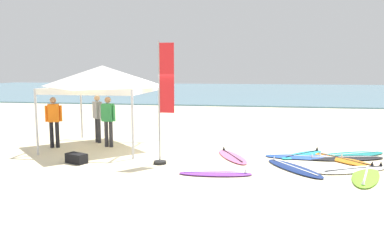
{
  "coord_description": "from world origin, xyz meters",
  "views": [
    {
      "loc": [
        2.73,
        -11.61,
        2.68
      ],
      "look_at": [
        0.56,
        0.8,
        1.0
      ],
      "focal_mm": 36.76,
      "sensor_mm": 36.0,
      "label": 1
    }
  ],
  "objects_px": {
    "surfboard_white": "(354,170)",
    "surfboard_orange": "(344,160)",
    "gear_bag_near_tent": "(76,158)",
    "surfboard_black": "(344,158)",
    "surfboard_lime": "(366,176)",
    "banner_flag": "(163,108)",
    "surfboard_cyan": "(302,155)",
    "canopy_tent": "(102,77)",
    "surfboard_pink": "(232,156)",
    "surfboard_blue": "(307,157)",
    "surfboard_purple": "(216,173)",
    "person_green": "(108,118)",
    "person_orange": "(54,119)",
    "surfboard_teal": "(349,155)",
    "person_grey": "(98,115)",
    "surfboard_navy": "(294,168)"
  },
  "relations": [
    {
      "from": "canopy_tent",
      "to": "surfboard_cyan",
      "type": "distance_m",
      "value": 6.93
    },
    {
      "from": "canopy_tent",
      "to": "person_orange",
      "type": "relative_size",
      "value": 1.87
    },
    {
      "from": "surfboard_white",
      "to": "surfboard_lime",
      "type": "bearing_deg",
      "value": -76.16
    },
    {
      "from": "surfboard_white",
      "to": "surfboard_blue",
      "type": "relative_size",
      "value": 0.88
    },
    {
      "from": "surfboard_teal",
      "to": "surfboard_blue",
      "type": "height_order",
      "value": "same"
    },
    {
      "from": "banner_flag",
      "to": "person_orange",
      "type": "bearing_deg",
      "value": 159.26
    },
    {
      "from": "surfboard_pink",
      "to": "surfboard_blue",
      "type": "relative_size",
      "value": 0.84
    },
    {
      "from": "surfboard_teal",
      "to": "person_grey",
      "type": "distance_m",
      "value": 8.52
    },
    {
      "from": "surfboard_lime",
      "to": "person_orange",
      "type": "distance_m",
      "value": 9.68
    },
    {
      "from": "canopy_tent",
      "to": "surfboard_blue",
      "type": "height_order",
      "value": "canopy_tent"
    },
    {
      "from": "surfboard_orange",
      "to": "person_orange",
      "type": "xyz_separation_m",
      "value": [
        -9.23,
        0.37,
        0.95
      ]
    },
    {
      "from": "surfboard_lime",
      "to": "banner_flag",
      "type": "bearing_deg",
      "value": 175.11
    },
    {
      "from": "surfboard_white",
      "to": "surfboard_black",
      "type": "relative_size",
      "value": 0.87
    },
    {
      "from": "surfboard_lime",
      "to": "gear_bag_near_tent",
      "type": "height_order",
      "value": "gear_bag_near_tent"
    },
    {
      "from": "surfboard_white",
      "to": "surfboard_purple",
      "type": "xyz_separation_m",
      "value": [
        -3.53,
        -0.99,
        0.0
      ]
    },
    {
      "from": "surfboard_teal",
      "to": "person_grey",
      "type": "bearing_deg",
      "value": 175.16
    },
    {
      "from": "surfboard_pink",
      "to": "surfboard_purple",
      "type": "height_order",
      "value": "same"
    },
    {
      "from": "surfboard_cyan",
      "to": "banner_flag",
      "type": "relative_size",
      "value": 0.5
    },
    {
      "from": "surfboard_white",
      "to": "surfboard_black",
      "type": "xyz_separation_m",
      "value": [
        0.01,
        1.36,
        -0.0
      ]
    },
    {
      "from": "surfboard_teal",
      "to": "gear_bag_near_tent",
      "type": "height_order",
      "value": "gear_bag_near_tent"
    },
    {
      "from": "surfboard_pink",
      "to": "surfboard_teal",
      "type": "xyz_separation_m",
      "value": [
        3.5,
        0.86,
        -0.0
      ]
    },
    {
      "from": "surfboard_white",
      "to": "banner_flag",
      "type": "bearing_deg",
      "value": -178.56
    },
    {
      "from": "surfboard_white",
      "to": "surfboard_orange",
      "type": "bearing_deg",
      "value": 92.02
    },
    {
      "from": "surfboard_pink",
      "to": "banner_flag",
      "type": "bearing_deg",
      "value": -148.62
    },
    {
      "from": "surfboard_navy",
      "to": "surfboard_pink",
      "type": "xyz_separation_m",
      "value": [
        -1.72,
        1.09,
        0.0
      ]
    },
    {
      "from": "surfboard_navy",
      "to": "surfboard_cyan",
      "type": "distance_m",
      "value": 1.77
    },
    {
      "from": "surfboard_blue",
      "to": "surfboard_purple",
      "type": "relative_size",
      "value": 1.28
    },
    {
      "from": "surfboard_cyan",
      "to": "canopy_tent",
      "type": "bearing_deg",
      "value": 178.0
    },
    {
      "from": "surfboard_lime",
      "to": "surfboard_orange",
      "type": "height_order",
      "value": "same"
    },
    {
      "from": "surfboard_teal",
      "to": "gear_bag_near_tent",
      "type": "xyz_separation_m",
      "value": [
        -7.79,
        -2.31,
        0.1
      ]
    },
    {
      "from": "person_orange",
      "to": "surfboard_pink",
      "type": "bearing_deg",
      "value": -4.44
    },
    {
      "from": "surfboard_white",
      "to": "surfboard_orange",
      "type": "relative_size",
      "value": 1.03
    },
    {
      "from": "surfboard_white",
      "to": "surfboard_black",
      "type": "bearing_deg",
      "value": 89.69
    },
    {
      "from": "surfboard_lime",
      "to": "person_grey",
      "type": "xyz_separation_m",
      "value": [
        -8.34,
        3.14,
        0.95
      ]
    },
    {
      "from": "surfboard_teal",
      "to": "person_grey",
      "type": "xyz_separation_m",
      "value": [
        -8.44,
        0.71,
        0.95
      ]
    },
    {
      "from": "person_green",
      "to": "gear_bag_near_tent",
      "type": "bearing_deg",
      "value": -90.7
    },
    {
      "from": "surfboard_teal",
      "to": "person_orange",
      "type": "distance_m",
      "value": 9.57
    },
    {
      "from": "person_green",
      "to": "surfboard_purple",
      "type": "bearing_deg",
      "value": -35.84
    },
    {
      "from": "surfboard_orange",
      "to": "person_grey",
      "type": "bearing_deg",
      "value": 169.79
    },
    {
      "from": "surfboard_cyan",
      "to": "surfboard_purple",
      "type": "height_order",
      "value": "same"
    },
    {
      "from": "surfboard_pink",
      "to": "person_green",
      "type": "relative_size",
      "value": 1.2
    },
    {
      "from": "surfboard_lime",
      "to": "surfboard_teal",
      "type": "bearing_deg",
      "value": 87.64
    },
    {
      "from": "surfboard_navy",
      "to": "surfboard_pink",
      "type": "distance_m",
      "value": 2.03
    },
    {
      "from": "surfboard_white",
      "to": "person_green",
      "type": "height_order",
      "value": "person_green"
    },
    {
      "from": "surfboard_teal",
      "to": "surfboard_orange",
      "type": "bearing_deg",
      "value": -110.33
    },
    {
      "from": "surfboard_orange",
      "to": "gear_bag_near_tent",
      "type": "relative_size",
      "value": 3.46
    },
    {
      "from": "surfboard_navy",
      "to": "person_grey",
      "type": "distance_m",
      "value": 7.22
    },
    {
      "from": "person_orange",
      "to": "surfboard_blue",
      "type": "bearing_deg",
      "value": -1.11
    },
    {
      "from": "canopy_tent",
      "to": "surfboard_pink",
      "type": "bearing_deg",
      "value": -11.07
    },
    {
      "from": "gear_bag_near_tent",
      "to": "surfboard_blue",
      "type": "bearing_deg",
      "value": 15.13
    }
  ]
}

